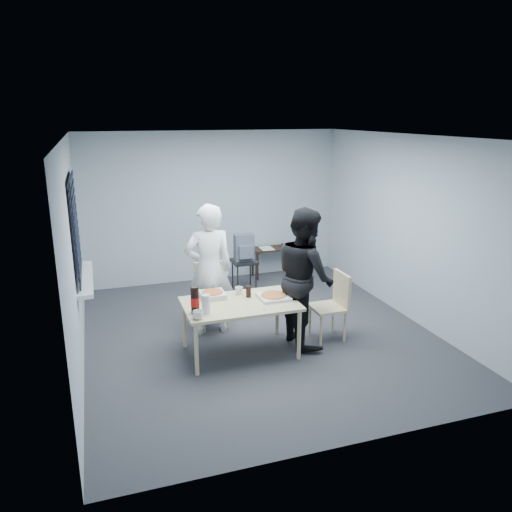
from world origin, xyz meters
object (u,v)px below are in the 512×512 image
object	(u,v)px
person_black	(305,277)
backpack	(244,248)
side_table	(274,252)
mug_a	(198,315)
chair_far	(211,290)
person_white	(209,270)
mug_b	(239,290)
chair_right	(334,301)
soda_bottle	(195,301)
dining_table	(240,307)
stool	(244,267)

from	to	relation	value
person_black	backpack	size ratio (longest dim) A/B	4.01
side_table	mug_a	bearing A→B (deg)	-123.54
chair_far	person_white	world-z (taller)	person_white
person_black	mug_b	distance (m)	0.85
backpack	mug_b	bearing A→B (deg)	-95.32
chair_right	person_white	distance (m)	1.69
chair_far	soda_bottle	size ratio (longest dim) A/B	2.79
person_white	mug_a	size ratio (longest dim) A/B	14.39
mug_b	person_white	bearing A→B (deg)	123.00
chair_right	backpack	distance (m)	2.15
dining_table	soda_bottle	xyz separation A→B (m)	(-0.58, -0.16, 0.21)
person_black	mug_b	world-z (taller)	person_black
dining_table	person_white	size ratio (longest dim) A/B	0.77
stool	mug_a	bearing A→B (deg)	-117.64
dining_table	mug_b	world-z (taller)	mug_b
mug_b	mug_a	bearing A→B (deg)	-136.45
backpack	side_table	bearing A→B (deg)	54.18
chair_far	chair_right	xyz separation A→B (m)	(1.42, -0.93, 0.00)
backpack	mug_a	distance (m)	2.74
mug_a	chair_far	bearing A→B (deg)	70.81
backpack	soda_bottle	size ratio (longest dim) A/B	1.38
backpack	dining_table	bearing A→B (deg)	-94.62
side_table	mug_a	world-z (taller)	mug_a
stool	backpack	size ratio (longest dim) A/B	1.24
stool	side_table	bearing A→B (deg)	39.92
mug_b	stool	bearing A→B (deg)	71.14
person_white	mug_b	world-z (taller)	person_white
person_black	backpack	distance (m)	2.04
stool	backpack	distance (m)	0.32
mug_a	soda_bottle	distance (m)	0.20
chair_right	person_black	size ratio (longest dim) A/B	0.50
person_black	stool	xyz separation A→B (m)	(-0.18, 2.04, -0.45)
dining_table	backpack	world-z (taller)	backpack
side_table	mug_a	size ratio (longest dim) A/B	6.55
chair_far	mug_b	world-z (taller)	chair_far
person_black	soda_bottle	distance (m)	1.47
chair_right	mug_b	bearing A→B (deg)	168.60
person_black	stool	size ratio (longest dim) A/B	3.24
dining_table	backpack	distance (m)	2.21
person_white	stool	distance (m)	1.71
stool	mug_b	size ratio (longest dim) A/B	5.47
chair_right	mug_b	xyz separation A→B (m)	(-1.22, 0.25, 0.20)
person_white	person_black	world-z (taller)	same
backpack	soda_bottle	xyz separation A→B (m)	(-1.27, -2.25, 0.06)
chair_right	backpack	bearing A→B (deg)	106.37
mug_b	soda_bottle	xyz separation A→B (m)	(-0.65, -0.45, 0.11)
dining_table	person_black	xyz separation A→B (m)	(0.87, 0.06, 0.28)
dining_table	side_table	distance (m)	3.11
soda_bottle	person_black	bearing A→B (deg)	8.74
stool	mug_a	world-z (taller)	mug_a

